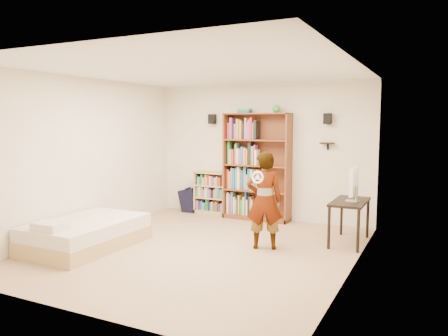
{
  "coord_description": "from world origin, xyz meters",
  "views": [
    {
      "loc": [
        3.22,
        -5.67,
        1.95
      ],
      "look_at": [
        0.12,
        0.6,
        1.2
      ],
      "focal_mm": 35.0,
      "sensor_mm": 36.0,
      "label": 1
    }
  ],
  "objects_px": {
    "person": "(264,200)",
    "tall_bookshelf": "(257,167)",
    "daybed": "(86,230)",
    "low_bookshelf": "(211,193)",
    "computer_desk": "(349,222)"
  },
  "relations": [
    {
      "from": "low_bookshelf",
      "to": "computer_desk",
      "type": "height_order",
      "value": "low_bookshelf"
    },
    {
      "from": "daybed",
      "to": "person",
      "type": "distance_m",
      "value": 2.8
    },
    {
      "from": "person",
      "to": "tall_bookshelf",
      "type": "bearing_deg",
      "value": -85.82
    },
    {
      "from": "low_bookshelf",
      "to": "daybed",
      "type": "xyz_separation_m",
      "value": [
        -0.57,
        -3.05,
        -0.18
      ]
    },
    {
      "from": "person",
      "to": "low_bookshelf",
      "type": "bearing_deg",
      "value": -65.47
    },
    {
      "from": "daybed",
      "to": "low_bookshelf",
      "type": "bearing_deg",
      "value": 79.34
    },
    {
      "from": "computer_desk",
      "to": "person",
      "type": "xyz_separation_m",
      "value": [
        -1.12,
        -0.88,
        0.41
      ]
    },
    {
      "from": "tall_bookshelf",
      "to": "daybed",
      "type": "xyz_separation_m",
      "value": [
        -1.64,
        -2.99,
        -0.79
      ]
    },
    {
      "from": "computer_desk",
      "to": "person",
      "type": "bearing_deg",
      "value": -141.81
    },
    {
      "from": "daybed",
      "to": "person",
      "type": "bearing_deg",
      "value": 25.27
    },
    {
      "from": "low_bookshelf",
      "to": "person",
      "type": "bearing_deg",
      "value": -44.33
    },
    {
      "from": "tall_bookshelf",
      "to": "low_bookshelf",
      "type": "distance_m",
      "value": 1.23
    },
    {
      "from": "tall_bookshelf",
      "to": "computer_desk",
      "type": "bearing_deg",
      "value": -25.28
    },
    {
      "from": "computer_desk",
      "to": "person",
      "type": "height_order",
      "value": "person"
    },
    {
      "from": "low_bookshelf",
      "to": "computer_desk",
      "type": "distance_m",
      "value": 3.2
    }
  ]
}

